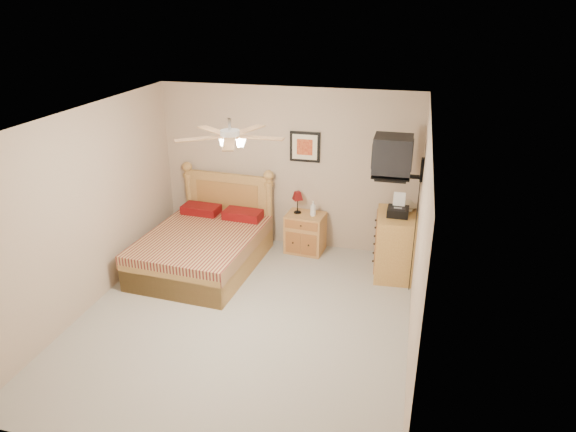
% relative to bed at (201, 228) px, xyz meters
% --- Properties ---
extents(floor, '(4.50, 4.50, 0.00)m').
position_rel_bed_xyz_m(floor, '(1.01, -1.12, -0.64)').
color(floor, '#9D998E').
rests_on(floor, ground).
extents(ceiling, '(4.00, 4.50, 0.04)m').
position_rel_bed_xyz_m(ceiling, '(1.01, -1.12, 1.86)').
color(ceiling, white).
rests_on(ceiling, ground).
extents(wall_back, '(4.00, 0.04, 2.50)m').
position_rel_bed_xyz_m(wall_back, '(1.01, 1.13, 0.61)').
color(wall_back, tan).
rests_on(wall_back, ground).
extents(wall_front, '(4.00, 0.04, 2.50)m').
position_rel_bed_xyz_m(wall_front, '(1.01, -3.37, 0.61)').
color(wall_front, tan).
rests_on(wall_front, ground).
extents(wall_left, '(0.04, 4.50, 2.50)m').
position_rel_bed_xyz_m(wall_left, '(-0.99, -1.12, 0.61)').
color(wall_left, tan).
rests_on(wall_left, ground).
extents(wall_right, '(0.04, 4.50, 2.50)m').
position_rel_bed_xyz_m(wall_right, '(3.01, -1.12, 0.61)').
color(wall_right, tan).
rests_on(wall_right, ground).
extents(bed, '(1.62, 2.06, 1.27)m').
position_rel_bed_xyz_m(bed, '(0.00, 0.00, 0.00)').
color(bed, '#9F763F').
rests_on(bed, ground).
extents(nightstand, '(0.61, 0.48, 0.62)m').
position_rel_bed_xyz_m(nightstand, '(1.35, 0.88, -0.33)').
color(nightstand, '#A07441').
rests_on(nightstand, ground).
extents(table_lamp, '(0.22, 0.22, 0.35)m').
position_rel_bed_xyz_m(table_lamp, '(1.21, 0.92, 0.16)').
color(table_lamp, '#610D0E').
rests_on(table_lamp, nightstand).
extents(lotion_bottle, '(0.11, 0.11, 0.23)m').
position_rel_bed_xyz_m(lotion_bottle, '(1.47, 0.86, 0.10)').
color(lotion_bottle, white).
rests_on(lotion_bottle, nightstand).
extents(framed_picture, '(0.46, 0.04, 0.46)m').
position_rel_bed_xyz_m(framed_picture, '(1.28, 1.11, 0.98)').
color(framed_picture, black).
rests_on(framed_picture, wall_back).
extents(dresser, '(0.59, 0.82, 0.92)m').
position_rel_bed_xyz_m(dresser, '(2.74, 0.48, -0.18)').
color(dresser, '#AA7035').
rests_on(dresser, ground).
extents(fax_machine, '(0.29, 0.31, 0.30)m').
position_rel_bed_xyz_m(fax_machine, '(2.73, 0.45, 0.44)').
color(fax_machine, black).
rests_on(fax_machine, dresser).
extents(magazine_lower, '(0.24, 0.31, 0.03)m').
position_rel_bed_xyz_m(magazine_lower, '(2.71, 0.75, 0.30)').
color(magazine_lower, beige).
rests_on(magazine_lower, dresser).
extents(magazine_upper, '(0.33, 0.37, 0.02)m').
position_rel_bed_xyz_m(magazine_upper, '(2.75, 0.75, 0.33)').
color(magazine_upper, gray).
rests_on(magazine_upper, magazine_lower).
extents(wall_tv, '(0.56, 0.46, 0.58)m').
position_rel_bed_xyz_m(wall_tv, '(2.76, 0.22, 1.17)').
color(wall_tv, black).
rests_on(wall_tv, wall_right).
extents(ceiling_fan, '(1.14, 1.14, 0.28)m').
position_rel_bed_xyz_m(ceiling_fan, '(1.01, -1.32, 1.72)').
color(ceiling_fan, white).
rests_on(ceiling_fan, ceiling).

